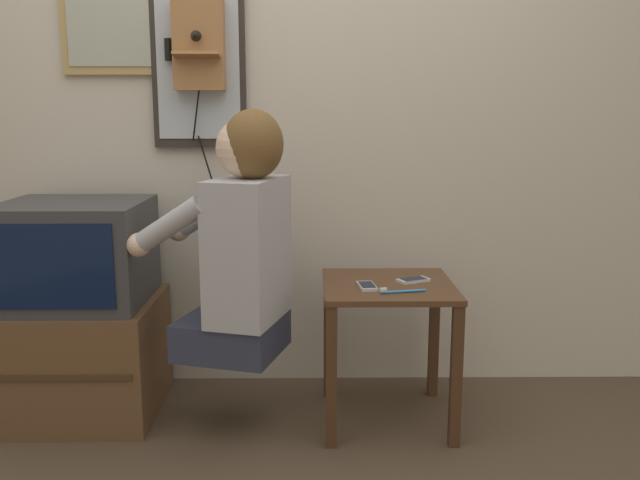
{
  "coord_description": "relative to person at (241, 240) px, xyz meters",
  "views": [
    {
      "loc": [
        0.14,
        -1.97,
        1.22
      ],
      "look_at": [
        0.17,
        0.52,
        0.74
      ],
      "focal_mm": 38.0,
      "sensor_mm": 36.0,
      "label": 1
    }
  ],
  "objects": [
    {
      "name": "television",
      "position": [
        -0.67,
        0.18,
        -0.08
      ],
      "size": [
        0.55,
        0.52,
        0.4
      ],
      "color": "#38383A",
      "rests_on": "tv_stand"
    },
    {
      "name": "cell_phone_held",
      "position": [
        0.47,
        0.03,
        -0.19
      ],
      "size": [
        0.07,
        0.13,
        0.01
      ],
      "rotation": [
        0.0,
        0.0,
        0.12
      ],
      "color": "silver",
      "rests_on": "side_table"
    },
    {
      "name": "person",
      "position": [
        0.0,
        0.0,
        0.0
      ],
      "size": [
        0.59,
        0.5,
        0.91
      ],
      "rotation": [
        0.0,
        0.0,
        1.29
      ],
      "color": "#2D3347",
      "rests_on": "ground_plane"
    },
    {
      "name": "wall_phone_antique",
      "position": [
        -0.21,
        0.46,
        0.74
      ],
      "size": [
        0.25,
        0.19,
        0.78
      ],
      "color": "#9E6B3D"
    },
    {
      "name": "tv_stand",
      "position": [
        -0.67,
        0.18,
        -0.52
      ],
      "size": [
        0.6,
        0.56,
        0.47
      ],
      "color": "brown",
      "rests_on": "ground_plane"
    },
    {
      "name": "cell_phone_spare",
      "position": [
        0.66,
        0.12,
        -0.19
      ],
      "size": [
        0.14,
        0.11,
        0.01
      ],
      "rotation": [
        0.0,
        0.0,
        -1.11
      ],
      "color": "silver",
      "rests_on": "side_table"
    },
    {
      "name": "wall_mirror",
      "position": [
        -0.22,
        0.5,
        0.69
      ],
      "size": [
        0.39,
        0.04,
        0.76
      ],
      "color": "#2D2823"
    },
    {
      "name": "toothbrush",
      "position": [
        0.58,
        -0.05,
        -0.18
      ],
      "size": [
        0.17,
        0.05,
        0.02
      ],
      "rotation": [
        0.0,
        0.0,
        1.77
      ],
      "color": "#338CD8",
      "rests_on": "side_table"
    },
    {
      "name": "wall_back",
      "position": [
        0.12,
        0.54,
        0.52
      ],
      "size": [
        6.8,
        0.05,
        2.55
      ],
      "color": "beige",
      "rests_on": "ground_plane"
    },
    {
      "name": "side_table",
      "position": [
        0.55,
        0.1,
        -0.31
      ],
      "size": [
        0.5,
        0.51,
        0.56
      ],
      "color": "#51331E",
      "rests_on": "ground_plane"
    },
    {
      "name": "framed_picture",
      "position": [
        -0.58,
        0.5,
        0.86
      ],
      "size": [
        0.41,
        0.03,
        0.48
      ],
      "color": "tan"
    }
  ]
}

